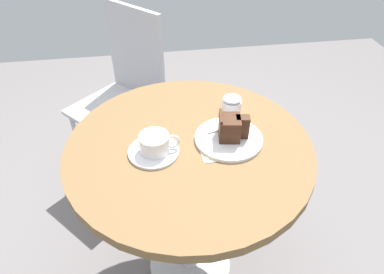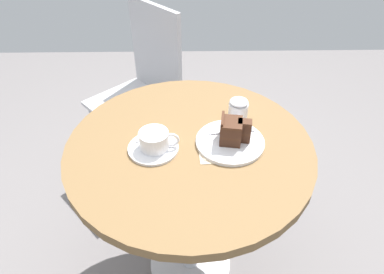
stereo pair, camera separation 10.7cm
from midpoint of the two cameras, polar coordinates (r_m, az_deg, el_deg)
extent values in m
cube|color=slate|center=(1.69, 1.64, -20.51)|extent=(4.40, 4.40, 0.01)
cylinder|color=brown|center=(1.12, 2.32, -1.90)|extent=(0.81, 0.81, 0.03)
cylinder|color=silver|center=(1.39, 1.93, -13.04)|extent=(0.07, 0.07, 0.68)
cylinder|color=silver|center=(1.68, 1.65, -20.27)|extent=(0.36, 0.36, 0.02)
cylinder|color=white|center=(1.09, -3.68, -1.96)|extent=(0.16, 0.16, 0.01)
cylinder|color=white|center=(1.07, -3.50, -0.62)|extent=(0.09, 0.09, 0.06)
cylinder|color=beige|center=(1.05, -3.56, 0.55)|extent=(0.08, 0.08, 0.00)
torus|color=white|center=(1.06, -0.58, -0.59)|extent=(0.05, 0.01, 0.05)
cube|color=silver|center=(1.12, -4.54, -0.36)|extent=(0.08, 0.04, 0.00)
ellipsoid|color=silver|center=(1.13, -2.15, 0.34)|extent=(0.02, 0.02, 0.00)
cylinder|color=white|center=(1.12, 9.11, -1.06)|extent=(0.22, 0.22, 0.01)
cube|color=#422619|center=(1.11, 9.19, 0.07)|extent=(0.08, 0.08, 0.03)
cube|color=#422619|center=(1.11, 11.30, -0.12)|extent=(0.05, 0.04, 0.03)
cube|color=#422314|center=(1.10, 9.29, 0.85)|extent=(0.08, 0.08, 0.01)
cube|color=#422314|center=(1.10, 11.43, 0.65)|extent=(0.05, 0.04, 0.01)
cube|color=#422619|center=(1.09, 9.39, 1.64)|extent=(0.08, 0.08, 0.03)
cube|color=#422619|center=(1.09, 11.56, 1.44)|extent=(0.05, 0.04, 0.03)
cube|color=#422314|center=(1.08, 9.50, 2.45)|extent=(0.08, 0.08, 0.01)
cube|color=#422314|center=(1.08, 11.69, 2.24)|extent=(0.05, 0.04, 0.01)
cube|color=#422314|center=(1.09, 7.82, 1.34)|extent=(0.02, 0.07, 0.09)
cube|color=silver|center=(1.14, 8.47, 0.71)|extent=(0.12, 0.03, 0.00)
cube|color=silver|center=(1.17, 11.97, 1.14)|extent=(0.04, 0.03, 0.00)
cube|color=beige|center=(1.09, 7.17, -2.26)|extent=(0.13, 0.13, 0.00)
cube|color=beige|center=(1.10, 7.04, -1.64)|extent=(0.14, 0.14, 0.00)
cylinder|color=#BCBCC1|center=(1.98, -14.08, -0.25)|extent=(0.02, 0.02, 0.45)
cylinder|color=#BCBCC1|center=(1.77, -8.42, -5.10)|extent=(0.02, 0.02, 0.45)
cylinder|color=#BCBCC1|center=(2.11, -6.79, 3.66)|extent=(0.02, 0.02, 0.45)
cylinder|color=#BCBCC1|center=(1.92, -0.76, -0.42)|extent=(0.02, 0.02, 0.45)
cube|color=#BCBCC1|center=(1.80, -8.17, 5.42)|extent=(0.54, 0.54, 0.02)
cube|color=#BCBCC1|center=(1.77, -4.29, 14.18)|extent=(0.26, 0.28, 0.46)
cylinder|color=white|center=(1.23, 10.20, 4.26)|extent=(0.07, 0.07, 0.06)
ellipsoid|color=white|center=(1.20, 10.40, 5.69)|extent=(0.07, 0.07, 0.02)
camera|label=1|loc=(0.05, -87.14, 2.38)|focal=32.00mm
camera|label=2|loc=(0.05, 92.86, -2.38)|focal=32.00mm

